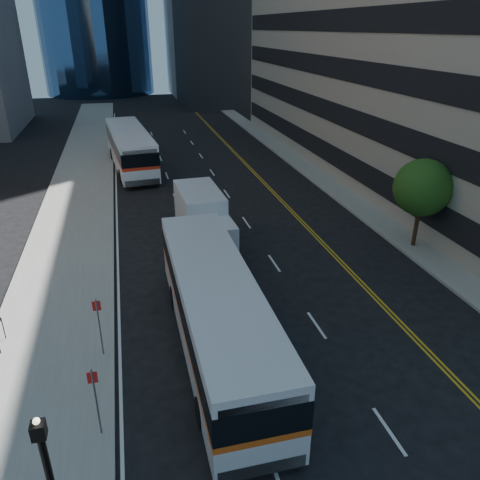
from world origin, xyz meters
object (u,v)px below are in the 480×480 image
Objects in this scene: street_tree at (423,188)px; bus_front at (216,310)px; box_truck at (203,220)px; bus_rear at (130,148)px.

bus_front is (-13.00, -6.50, -1.85)m from street_tree.
bus_front is at bearing -99.24° from box_truck.
street_tree reaches higher than bus_front.
bus_rear is at bearing 98.66° from box_truck.
bus_front is 0.93× the size of bus_rear.
bus_rear is 18.38m from box_truck.
bus_rear is at bearing 94.61° from bus_front.
bus_front reaches higher than box_truck.
street_tree is 0.75× the size of box_truck.
street_tree is at bearing -59.30° from bus_rear.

